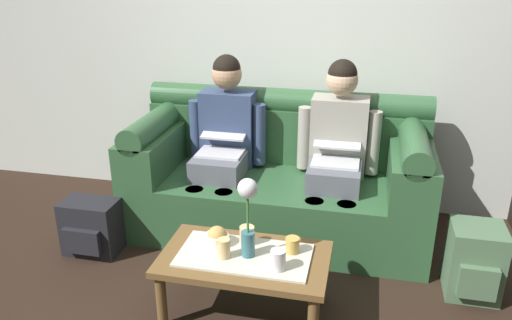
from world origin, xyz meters
TOP-DOWN VIEW (x-y plane):
  - back_wall_patterned at (0.00, 1.70)m, footprint 6.00×0.12m
  - couch at (0.00, 1.17)m, footprint 2.04×0.88m
  - person_left at (-0.39, 1.17)m, footprint 0.56×0.67m
  - person_right at (0.39, 1.17)m, footprint 0.56×0.67m
  - coffee_table at (0.00, 0.16)m, footprint 0.89×0.52m
  - flower_vase at (0.02, 0.15)m, footprint 0.10×0.10m
  - snack_bowl at (-0.17, 0.23)m, footprint 0.13×0.13m
  - cup_near_left at (0.20, 0.06)m, footprint 0.08×0.08m
  - cup_near_right at (-0.01, 0.27)m, footprint 0.08×0.08m
  - cup_far_center at (0.24, 0.24)m, footprint 0.08×0.08m
  - cup_far_left at (-0.10, 0.11)m, footprint 0.07×0.07m
  - backpack_right at (1.24, 0.62)m, footprint 0.29×0.32m
  - backpack_left at (-1.14, 0.54)m, footprint 0.36×0.27m

SIDE VIEW (x-z plane):
  - backpack_left at x=-1.14m, z-range 0.00..0.36m
  - backpack_right at x=1.24m, z-range 0.00..0.43m
  - coffee_table at x=0.00m, z-range 0.13..0.50m
  - couch at x=0.00m, z-range -0.11..0.86m
  - snack_bowl at x=-0.17m, z-range 0.36..0.47m
  - cup_far_center at x=0.24m, z-range 0.37..0.46m
  - cup_near_right at x=-0.01m, z-range 0.37..0.48m
  - cup_near_left at x=0.20m, z-range 0.37..0.48m
  - cup_far_left at x=-0.10m, z-range 0.37..0.48m
  - flower_vase at x=0.02m, z-range 0.42..0.86m
  - person_right at x=0.39m, z-range 0.05..1.27m
  - person_left at x=-0.39m, z-range 0.05..1.27m
  - back_wall_patterned at x=0.00m, z-range 0.00..2.90m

